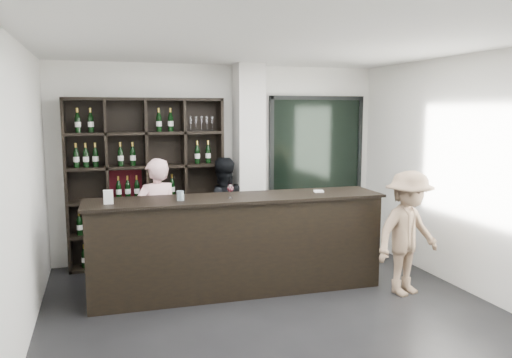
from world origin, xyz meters
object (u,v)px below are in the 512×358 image
object	(u,v)px
taster_pink	(157,220)
customer	(408,233)
tasting_counter	(238,244)
wine_shelf	(147,183)
taster_black	(222,210)

from	to	relation	value
taster_pink	customer	distance (m)	3.18
tasting_counter	customer	distance (m)	2.07
wine_shelf	taster_pink	size ratio (longest dim) A/B	1.49
wine_shelf	taster_pink	world-z (taller)	wine_shelf
taster_black	taster_pink	bearing A→B (deg)	28.31
wine_shelf	taster_black	bearing A→B (deg)	-12.15
tasting_counter	taster_pink	xyz separation A→B (m)	(-0.89, 0.75, 0.21)
tasting_counter	taster_black	world-z (taller)	taster_black
tasting_counter	wine_shelf	bearing A→B (deg)	124.47
wine_shelf	customer	bearing A→B (deg)	-36.93
taster_black	customer	size ratio (longest dim) A/B	1.02
customer	taster_pink	bearing A→B (deg)	137.85
taster_pink	customer	world-z (taller)	taster_pink
tasting_counter	taster_black	size ratio (longest dim) A/B	2.33
taster_pink	taster_black	world-z (taller)	taster_pink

